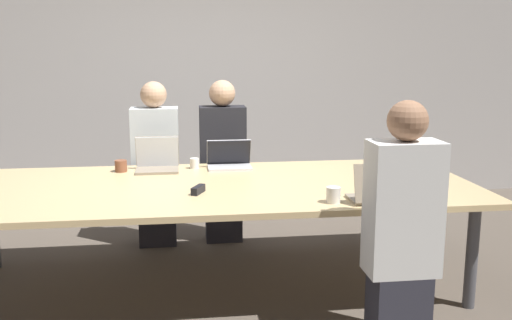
{
  "coord_description": "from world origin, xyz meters",
  "views": [
    {
      "loc": [
        -0.19,
        -3.93,
        1.71
      ],
      "look_at": [
        0.33,
        0.1,
        0.91
      ],
      "focal_mm": 40.0,
      "sensor_mm": 36.0,
      "label": 1
    }
  ],
  "objects": [
    {
      "name": "person_far_center",
      "position": [
        0.16,
        1.02,
        0.7
      ],
      "size": [
        0.4,
        0.24,
        1.44
      ],
      "color": "#2D2D38",
      "rests_on": "ground_plane"
    },
    {
      "name": "laptop_far_midleft",
      "position": [
        -0.39,
        0.54,
        0.84
      ],
      "size": [
        0.34,
        0.26,
        0.27
      ],
      "color": "gray",
      "rests_on": "conference_table"
    },
    {
      "name": "person_far_midleft",
      "position": [
        -0.43,
        0.98,
        0.7
      ],
      "size": [
        0.4,
        0.24,
        1.43
      ],
      "color": "#2D2D38",
      "rests_on": "ground_plane"
    },
    {
      "name": "curtain_wall",
      "position": [
        0.0,
        2.49,
        1.4
      ],
      "size": [
        12.0,
        0.06,
        2.8
      ],
      "color": "#BCB7B2",
      "rests_on": "ground_plane"
    },
    {
      "name": "laptop_far_center",
      "position": [
        0.18,
        0.56,
        0.83
      ],
      "size": [
        0.35,
        0.23,
        0.23
      ],
      "color": "silver",
      "rests_on": "conference_table"
    },
    {
      "name": "person_near_right",
      "position": [
        1.02,
        -0.99,
        0.7
      ],
      "size": [
        0.4,
        0.24,
        1.43
      ],
      "rotation": [
        0.0,
        0.0,
        3.14
      ],
      "color": "#2D2D38",
      "rests_on": "ground_plane"
    },
    {
      "name": "cup_far_midleft",
      "position": [
        -0.68,
        0.52,
        0.8
      ],
      "size": [
        0.09,
        0.09,
        0.09
      ],
      "color": "brown",
      "rests_on": "conference_table"
    },
    {
      "name": "cup_far_center",
      "position": [
        -0.1,
        0.57,
        0.8
      ],
      "size": [
        0.07,
        0.07,
        0.08
      ],
      "color": "white",
      "rests_on": "conference_table"
    },
    {
      "name": "cup_near_right",
      "position": [
        0.73,
        -0.58,
        0.81
      ],
      "size": [
        0.09,
        0.09,
        0.1
      ],
      "color": "white",
      "rests_on": "conference_table"
    },
    {
      "name": "conference_table",
      "position": [
        0.0,
        0.0,
        0.71
      ],
      "size": [
        3.73,
        1.51,
        0.76
      ],
      "color": "#D6B77F",
      "rests_on": "ground_plane"
    },
    {
      "name": "stapler",
      "position": [
        -0.1,
        -0.23,
        0.78
      ],
      "size": [
        0.1,
        0.15,
        0.05
      ],
      "rotation": [
        0.0,
        0.0,
        -0.43
      ],
      "color": "black",
      "rests_on": "conference_table"
    },
    {
      "name": "ground_plane",
      "position": [
        0.0,
        0.0,
        0.0
      ],
      "size": [
        24.0,
        24.0,
        0.0
      ],
      "primitive_type": "plane",
      "color": "brown"
    },
    {
      "name": "laptop_near_right",
      "position": [
        1.02,
        -0.6,
        0.83
      ],
      "size": [
        0.35,
        0.25,
        0.25
      ],
      "rotation": [
        0.0,
        0.0,
        3.14
      ],
      "color": "gray",
      "rests_on": "conference_table"
    }
  ]
}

